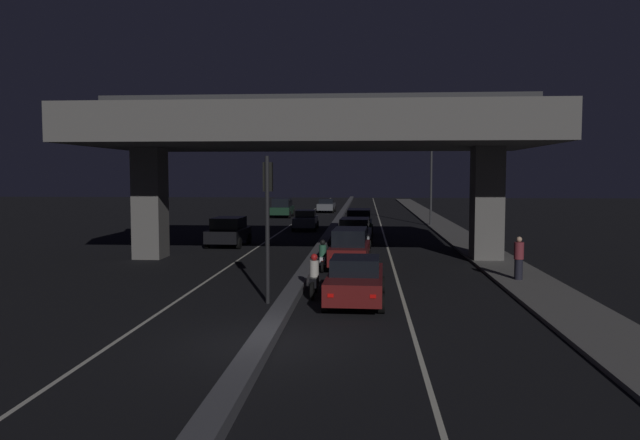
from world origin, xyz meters
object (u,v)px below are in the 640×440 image
object	(u,v)px
car_dark_green_third_oncoming	(282,207)
motorcycle_black_filtering_near	(314,278)
car_dark_green_fourth	(359,221)
traffic_light_left_of_median	(268,203)
car_dark_red_second	(350,248)
car_black_lead_oncoming	(229,231)
motorcycle_white_filtering_mid	(323,257)
car_dark_red_lead	(355,280)
car_grey_fourth_oncoming	(326,206)
pedestrian_on_sidewalk	(519,258)
street_lamp	(426,167)
car_silver_third	(355,232)
car_grey_second_oncoming	(306,220)

from	to	relation	value
car_dark_green_third_oncoming	motorcycle_black_filtering_near	distance (m)	40.44
car_dark_green_fourth	traffic_light_left_of_median	bearing A→B (deg)	173.97
car_dark_red_second	car_black_lead_oncoming	distance (m)	10.77
motorcycle_white_filtering_mid	traffic_light_left_of_median	bearing A→B (deg)	167.20
car_black_lead_oncoming	motorcycle_black_filtering_near	size ratio (longest dim) A/B	2.17
car_dark_red_lead	car_grey_fourth_oncoming	world-z (taller)	car_dark_red_lead
pedestrian_on_sidewalk	street_lamp	bearing A→B (deg)	92.20
car_silver_third	motorcycle_white_filtering_mid	bearing A→B (deg)	175.02
car_dark_green_third_oncoming	car_grey_fourth_oncoming	world-z (taller)	car_dark_green_third_oncoming
car_dark_red_second	motorcycle_black_filtering_near	bearing A→B (deg)	173.57
car_dark_green_fourth	car_grey_fourth_oncoming	bearing A→B (deg)	9.20
car_grey_fourth_oncoming	car_dark_red_lead	bearing A→B (deg)	6.26
car_silver_third	car_black_lead_oncoming	bearing A→B (deg)	98.83
street_lamp	car_dark_green_third_oncoming	world-z (taller)	street_lamp
car_grey_fourth_oncoming	pedestrian_on_sidewalk	distance (m)	46.21
car_grey_second_oncoming	motorcycle_black_filtering_near	size ratio (longest dim) A/B	2.30
traffic_light_left_of_median	motorcycle_white_filtering_mid	xyz separation A→B (m)	(1.32, 6.99, -2.70)
car_dark_red_lead	car_dark_green_third_oncoming	size ratio (longest dim) A/B	1.12
motorcycle_white_filtering_mid	pedestrian_on_sidewalk	distance (m)	8.24
motorcycle_white_filtering_mid	car_dark_red_lead	bearing A→B (deg)	-169.18
car_silver_third	car_dark_green_third_oncoming	world-z (taller)	car_dark_green_third_oncoming
car_grey_second_oncoming	motorcycle_white_filtering_mid	xyz separation A→B (m)	(2.72, -20.34, -0.18)
car_grey_second_oncoming	pedestrian_on_sidewalk	distance (m)	25.15
traffic_light_left_of_median	pedestrian_on_sidewalk	distance (m)	10.48
car_dark_green_third_oncoming	pedestrian_on_sidewalk	size ratio (longest dim) A/B	2.57
car_silver_third	traffic_light_left_of_median	bearing A→B (deg)	173.55
car_silver_third	car_grey_second_oncoming	world-z (taller)	car_silver_third
car_dark_green_fourth	car_dark_green_third_oncoming	xyz separation A→B (m)	(-7.79, 17.91, 0.04)
car_silver_third	car_grey_fourth_oncoming	bearing A→B (deg)	8.72
traffic_light_left_of_median	car_dark_green_third_oncoming	world-z (taller)	traffic_light_left_of_median
car_black_lead_oncoming	car_grey_second_oncoming	xyz separation A→B (m)	(3.47, 11.36, -0.12)
street_lamp	traffic_light_left_of_median	bearing A→B (deg)	-104.44
car_dark_red_second	pedestrian_on_sidewalk	distance (m)	7.58
car_dark_green_third_oncoming	car_grey_fourth_oncoming	distance (m)	9.28
street_lamp	car_dark_red_lead	xyz separation A→B (m)	(-5.26, -31.32, -4.06)
car_dark_red_lead	car_dark_red_second	distance (m)	7.87
car_dark_green_fourth	pedestrian_on_sidewalk	size ratio (longest dim) A/B	2.53
car_dark_green_third_oncoming	car_grey_fourth_oncoming	xyz separation A→B (m)	(3.85, 8.44, -0.25)
pedestrian_on_sidewalk	car_dark_green_fourth	bearing A→B (deg)	109.02
car_silver_third	car_grey_second_oncoming	size ratio (longest dim) A/B	1.02
car_silver_third	motorcycle_black_filtering_near	xyz separation A→B (m)	(-1.13, -15.65, -0.21)
car_dark_red_second	car_dark_green_third_oncoming	distance (m)	33.85
motorcycle_black_filtering_near	car_grey_second_oncoming	bearing A→B (deg)	7.42
car_dark_red_lead	motorcycle_black_filtering_near	bearing A→B (deg)	58.54
street_lamp	car_dark_red_second	distance (m)	24.45
car_black_lead_oncoming	car_dark_green_third_oncoming	size ratio (longest dim) A/B	0.95
car_black_lead_oncoming	car_dark_green_third_oncoming	world-z (taller)	car_dark_green_third_oncoming
traffic_light_left_of_median	car_grey_second_oncoming	distance (m)	27.48
car_dark_green_fourth	car_grey_fourth_oncoming	distance (m)	26.64
car_dark_red_lead	pedestrian_on_sidewalk	distance (m)	7.61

